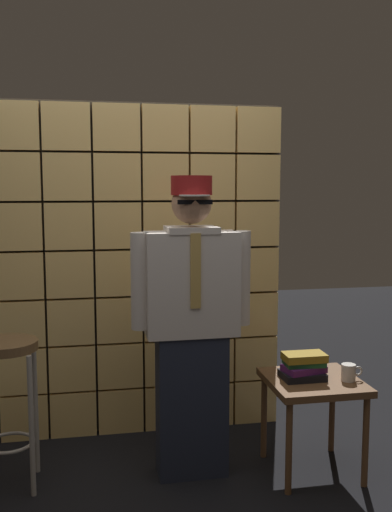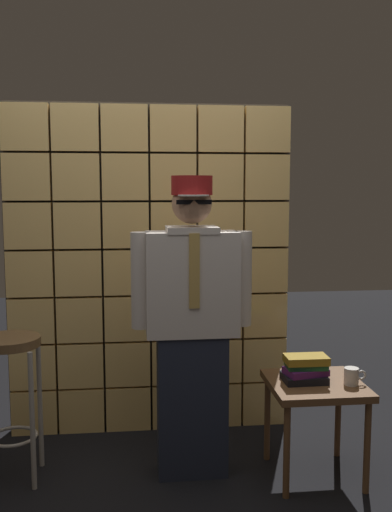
{
  "view_description": "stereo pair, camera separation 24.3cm",
  "coord_description": "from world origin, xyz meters",
  "px_view_note": "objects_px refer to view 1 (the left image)",
  "views": [
    {
      "loc": [
        -0.36,
        -2.66,
        1.64
      ],
      "look_at": [
        0.23,
        0.42,
        1.26
      ],
      "focal_mm": 40.61,
      "sensor_mm": 36.0,
      "label": 1
    },
    {
      "loc": [
        -0.11,
        -2.69,
        1.64
      ],
      "look_at": [
        0.23,
        0.42,
        1.26
      ],
      "focal_mm": 40.61,
      "sensor_mm": 36.0,
      "label": 2
    }
  ],
  "objects_px": {
    "coffee_mug": "(349,372)",
    "bar_stool": "(7,379)",
    "book_stack": "(303,367)",
    "standing_person": "(192,322)",
    "side_table": "(313,391)"
  },
  "relations": [
    {
      "from": "side_table",
      "to": "coffee_mug",
      "type": "distance_m",
      "value": 0.23
    },
    {
      "from": "coffee_mug",
      "to": "bar_stool",
      "type": "bearing_deg",
      "value": 173.34
    },
    {
      "from": "bar_stool",
      "to": "coffee_mug",
      "type": "height_order",
      "value": "bar_stool"
    },
    {
      "from": "standing_person",
      "to": "side_table",
      "type": "distance_m",
      "value": 0.81
    },
    {
      "from": "side_table",
      "to": "book_stack",
      "type": "distance_m",
      "value": 0.16
    },
    {
      "from": "standing_person",
      "to": "bar_stool",
      "type": "distance_m",
      "value": 1.05
    },
    {
      "from": "bar_stool",
      "to": "book_stack",
      "type": "height_order",
      "value": "bar_stool"
    },
    {
      "from": "book_stack",
      "to": "coffee_mug",
      "type": "relative_size",
      "value": 2.0
    },
    {
      "from": "bar_stool",
      "to": "coffee_mug",
      "type": "relative_size",
      "value": 6.48
    },
    {
      "from": "bar_stool",
      "to": "book_stack",
      "type": "bearing_deg",
      "value": -4.84
    },
    {
      "from": "standing_person",
      "to": "coffee_mug",
      "type": "bearing_deg",
      "value": -11.65
    },
    {
      "from": "standing_person",
      "to": "bar_stool",
      "type": "relative_size",
      "value": 2.08
    },
    {
      "from": "bar_stool",
      "to": "coffee_mug",
      "type": "distance_m",
      "value": 1.89
    },
    {
      "from": "standing_person",
      "to": "book_stack",
      "type": "relative_size",
      "value": 6.74
    },
    {
      "from": "standing_person",
      "to": "coffee_mug",
      "type": "xyz_separation_m",
      "value": [
        0.87,
        -0.17,
        -0.29
      ]
    }
  ]
}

